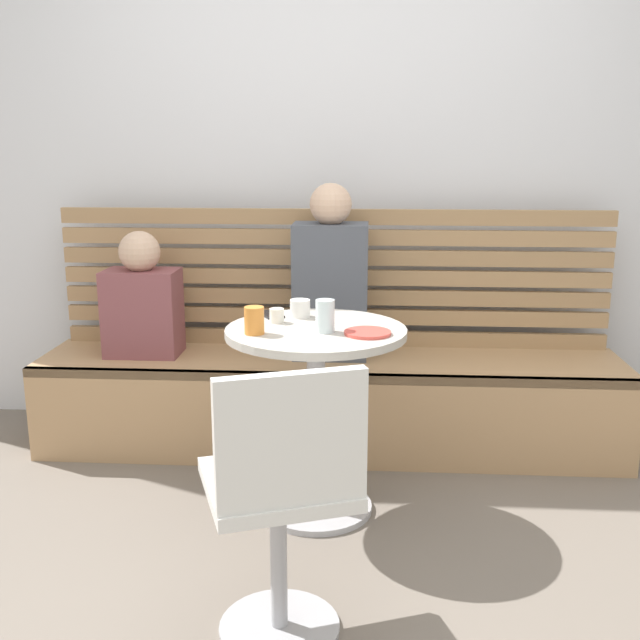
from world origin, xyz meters
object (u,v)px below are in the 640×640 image
Objects in this scene: white_chair at (283,495)px; cup_espresso_small at (277,316)px; booth_bench at (330,403)px; cup_tumbler_orange at (254,320)px; cafe_table at (316,385)px; phone_on_table at (271,314)px; plate_small at (368,333)px; person_child_left at (142,301)px; cup_ceramic_white at (300,308)px; cup_glass_tall at (325,316)px; person_adult at (331,280)px.

white_chair is 15.18× the size of cup_espresso_small.
booth_bench is 0.95m from cup_tumbler_orange.
cafe_table is 0.36m from phone_on_table.
booth_bench is 27.00× the size of cup_tumbler_orange.
cafe_table is 0.31m from plate_small.
cup_ceramic_white is (0.78, -0.46, 0.08)m from person_child_left.
cup_glass_tall is (0.25, 0.04, 0.01)m from cup_tumbler_orange.
person_child_left reaches higher than white_chair.
cafe_table is 7.40× the size of cup_tumbler_orange.
plate_small is at bearing 72.75° from white_chair.
cup_ceramic_white reaches higher than cup_espresso_small.
white_chair is at bearing -95.38° from cup_glass_tall.
cafe_table is at bearing 123.21° from cup_glass_tall.
cup_glass_tall is 1.50× the size of cup_ceramic_white.
phone_on_table is (-0.23, 0.26, -0.06)m from cup_glass_tall.
cup_tumbler_orange is 0.83× the size of cup_glass_tall.
cafe_table is at bearing -73.46° from phone_on_table.
person_adult is (0.06, 1.48, 0.34)m from white_chair.
person_adult reaches higher than cup_tumbler_orange.
phone_on_table is (-0.16, 1.01, 0.28)m from white_chair.
cafe_table is 4.35× the size of plate_small.
person_adult is at bearing 87.82° from white_chair.
person_adult is at bearing 1.82° from person_child_left.
phone_on_table is at bearing -33.58° from person_child_left.
phone_on_table is at bearing 169.59° from cup_ceramic_white.
person_adult is 0.62m from cup_espresso_small.
person_adult is (0.02, 0.67, 0.28)m from cafe_table.
cup_espresso_small is at bearing -107.66° from booth_bench.
cup_tumbler_orange reaches higher than booth_bench.
cup_tumbler_orange reaches higher than cup_ceramic_white.
person_adult is at bearing 102.81° from plate_small.
booth_bench is 0.58m from person_adult.
cup_tumbler_orange is 0.19m from cup_espresso_small.
phone_on_table is at bearing 134.65° from cafe_table.
phone_on_table is (-0.22, -0.47, -0.06)m from person_adult.
plate_small reaches higher than phone_on_table.
cup_glass_tall is at bearing -64.17° from cup_ceramic_white.
cup_ceramic_white reaches higher than phone_on_table.
cup_ceramic_white is at bearing -38.52° from phone_on_table.
cup_glass_tall reaches higher than phone_on_table.
cup_glass_tall is (0.02, -0.68, 0.58)m from booth_bench.
cup_espresso_small is 0.13m from cup_ceramic_white.
person_adult reaches higher than cup_espresso_small.
white_chair is (-0.03, -0.81, -0.05)m from cafe_table.
person_child_left is 0.91m from cup_ceramic_white.
cup_glass_tall reaches higher than plate_small.
white_chair is at bearing -92.06° from booth_bench.
cup_ceramic_white is at bearing 113.21° from cafe_table.
person_adult is at bearing 72.75° from cup_tumbler_orange.
cup_tumbler_orange is at bearing -107.80° from booth_bench.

